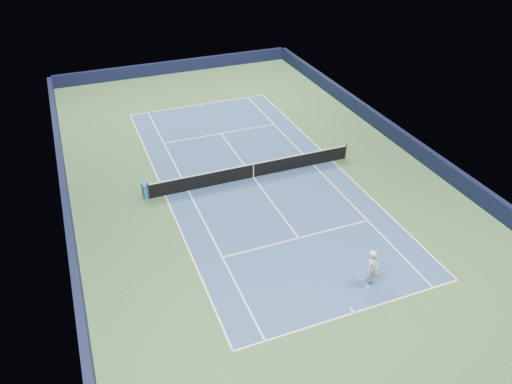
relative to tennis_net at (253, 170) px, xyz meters
name	(u,v)px	position (x,y,z in m)	size (l,w,h in m)	color
ground	(253,177)	(0.00, 0.00, -0.50)	(40.00, 40.00, 0.00)	#32552E
wall_far	(175,67)	(0.00, 19.82, 0.05)	(22.00, 0.35, 1.10)	black
wall_right	(403,139)	(10.82, 0.00, 0.05)	(0.35, 40.00, 1.10)	black
wall_left	(67,207)	(-10.82, 0.00, 0.05)	(0.35, 40.00, 1.10)	black
court_surface	(253,177)	(0.00, 0.00, -0.50)	(10.97, 23.77, 0.01)	navy
baseline_far	(199,105)	(0.00, 11.88, -0.50)	(10.97, 0.08, 0.00)	white
baseline_near	(354,313)	(0.00, -11.88, -0.50)	(10.97, 0.08, 0.00)	white
sideline_doubles_right	(332,161)	(5.49, 0.00, -0.50)	(0.08, 23.77, 0.00)	white
sideline_doubles_left	(165,195)	(-5.49, 0.00, -0.50)	(0.08, 23.77, 0.00)	white
sideline_singles_right	(313,165)	(4.12, 0.00, -0.50)	(0.08, 23.77, 0.00)	white
sideline_singles_left	(188,191)	(-4.12, 0.00, -0.50)	(0.08, 23.77, 0.00)	white
service_line_far	(221,133)	(0.00, 6.40, -0.50)	(8.23, 0.08, 0.00)	white
service_line_near	(299,238)	(0.00, -6.40, -0.50)	(8.23, 0.08, 0.00)	white
center_service_line	(253,177)	(0.00, 0.00, -0.50)	(0.08, 12.80, 0.00)	white
center_mark_far	(200,105)	(0.00, 11.73, -0.50)	(0.08, 0.30, 0.00)	white
center_mark_near	(352,310)	(0.00, -11.73, -0.50)	(0.08, 0.30, 0.00)	white
tennis_net	(253,170)	(0.00, 0.00, 0.00)	(12.90, 0.10, 1.07)	black
sponsor_cube	(148,190)	(-6.40, 0.24, -0.04)	(0.63, 0.58, 0.93)	#1D59AE
tennis_player	(372,269)	(1.54, -10.65, 0.47)	(0.91, 1.39, 2.30)	silver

